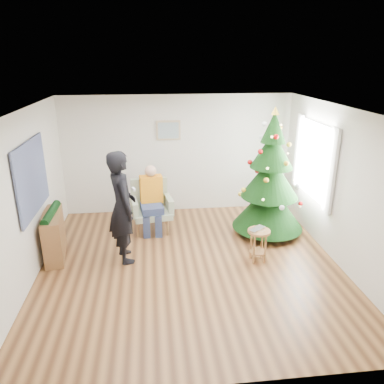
{
  "coord_description": "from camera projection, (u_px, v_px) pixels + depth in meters",
  "views": [
    {
      "loc": [
        -0.6,
        -5.53,
        3.33
      ],
      "look_at": [
        0.1,
        0.6,
        1.1
      ],
      "focal_mm": 35.0,
      "sensor_mm": 36.0,
      "label": 1
    }
  ],
  "objects": [
    {
      "name": "floor",
      "position": [
        190.0,
        265.0,
        6.36
      ],
      "size": [
        5.0,
        5.0,
        0.0
      ],
      "primitive_type": "plane",
      "color": "brown",
      "rests_on": "ground"
    },
    {
      "name": "ceiling",
      "position": [
        190.0,
        110.0,
        5.48
      ],
      "size": [
        5.0,
        5.0,
        0.0
      ],
      "primitive_type": "plane",
      "rotation": [
        3.14,
        0.0,
        0.0
      ],
      "color": "white",
      "rests_on": "wall_back"
    },
    {
      "name": "wall_back",
      "position": [
        178.0,
        155.0,
        8.26
      ],
      "size": [
        5.0,
        0.0,
        5.0
      ],
      "primitive_type": "plane",
      "rotation": [
        1.57,
        0.0,
        0.0
      ],
      "color": "silver",
      "rests_on": "floor"
    },
    {
      "name": "wall_front",
      "position": [
        218.0,
        282.0,
        3.58
      ],
      "size": [
        5.0,
        0.0,
        5.0
      ],
      "primitive_type": "plane",
      "rotation": [
        -1.57,
        0.0,
        0.0
      ],
      "color": "silver",
      "rests_on": "floor"
    },
    {
      "name": "wall_left",
      "position": [
        26.0,
        200.0,
        5.66
      ],
      "size": [
        0.0,
        5.0,
        5.0
      ],
      "primitive_type": "plane",
      "rotation": [
        1.57,
        0.0,
        1.57
      ],
      "color": "silver",
      "rests_on": "floor"
    },
    {
      "name": "wall_right",
      "position": [
        340.0,
        187.0,
        6.19
      ],
      "size": [
        0.0,
        5.0,
        5.0
      ],
      "primitive_type": "plane",
      "rotation": [
        1.57,
        0.0,
        -1.57
      ],
      "color": "silver",
      "rests_on": "floor"
    },
    {
      "name": "window_panel",
      "position": [
        314.0,
        160.0,
        7.05
      ],
      "size": [
        0.04,
        1.3,
        1.4
      ],
      "primitive_type": "cube",
      "color": "white",
      "rests_on": "wall_right"
    },
    {
      "name": "curtains",
      "position": [
        313.0,
        160.0,
        7.05
      ],
      "size": [
        0.05,
        1.75,
        1.5
      ],
      "color": "white",
      "rests_on": "wall_right"
    },
    {
      "name": "christmas_tree",
      "position": [
        270.0,
        179.0,
        7.17
      ],
      "size": [
        1.38,
        1.38,
        2.5
      ],
      "rotation": [
        0.0,
        0.0,
        0.24
      ],
      "color": "#3F2816",
      "rests_on": "floor"
    },
    {
      "name": "stool",
      "position": [
        258.0,
        245.0,
        6.4
      ],
      "size": [
        0.38,
        0.38,
        0.58
      ],
      "rotation": [
        0.0,
        0.0,
        0.31
      ],
      "color": "brown",
      "rests_on": "floor"
    },
    {
      "name": "laptop",
      "position": [
        259.0,
        230.0,
        6.3
      ],
      "size": [
        0.38,
        0.35,
        0.03
      ],
      "primitive_type": "imported",
      "rotation": [
        0.0,
        0.0,
        0.65
      ],
      "color": "silver",
      "rests_on": "stool"
    },
    {
      "name": "armchair",
      "position": [
        152.0,
        212.0,
        7.57
      ],
      "size": [
        0.87,
        0.81,
        1.02
      ],
      "rotation": [
        0.0,
        0.0,
        0.14
      ],
      "color": "#96A484",
      "rests_on": "floor"
    },
    {
      "name": "seated_person",
      "position": [
        152.0,
        198.0,
        7.41
      ],
      "size": [
        0.48,
        0.66,
        1.34
      ],
      "rotation": [
        0.0,
        0.0,
        0.14
      ],
      "color": "navy",
      "rests_on": "armchair"
    },
    {
      "name": "standing_man",
      "position": [
        122.0,
        207.0,
        6.25
      ],
      "size": [
        0.65,
        0.81,
        1.93
      ],
      "primitive_type": "imported",
      "rotation": [
        0.0,
        0.0,
        1.86
      ],
      "color": "black",
      "rests_on": "floor"
    },
    {
      "name": "game_controller",
      "position": [
        134.0,
        189.0,
        6.13
      ],
      "size": [
        0.07,
        0.13,
        0.04
      ],
      "primitive_type": "cube",
      "rotation": [
        0.0,
        0.0,
        0.29
      ],
      "color": "white",
      "rests_on": "standing_man"
    },
    {
      "name": "console",
      "position": [
        54.0,
        235.0,
        6.53
      ],
      "size": [
        0.45,
        1.03,
        0.8
      ],
      "primitive_type": "cube",
      "rotation": [
        0.0,
        0.0,
        0.15
      ],
      "color": "brown",
      "rests_on": "floor"
    },
    {
      "name": "garland",
      "position": [
        51.0,
        213.0,
        6.38
      ],
      "size": [
        0.14,
        0.9,
        0.14
      ],
      "primitive_type": "cylinder",
      "rotation": [
        1.57,
        0.0,
        0.0
      ],
      "color": "black",
      "rests_on": "console"
    },
    {
      "name": "tapestry",
      "position": [
        32.0,
        178.0,
        5.86
      ],
      "size": [
        0.03,
        1.5,
        1.15
      ],
      "primitive_type": "cube",
      "color": "black",
      "rests_on": "wall_left"
    },
    {
      "name": "framed_picture",
      "position": [
        168.0,
        130.0,
        8.01
      ],
      "size": [
        0.52,
        0.05,
        0.42
      ],
      "color": "tan",
      "rests_on": "wall_back"
    }
  ]
}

